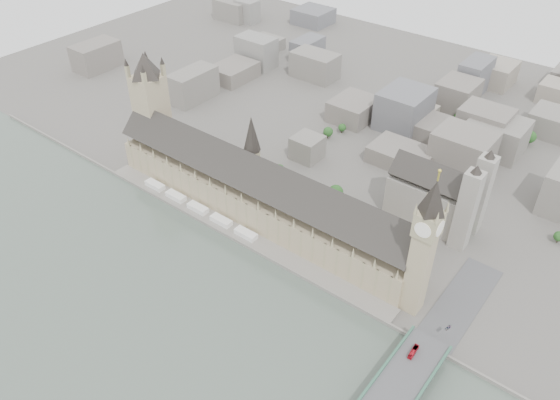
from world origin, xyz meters
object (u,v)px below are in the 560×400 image
Objects in this scene: palace_of_westminster at (258,192)px; car_approach at (448,328)px; victoria_tower at (151,104)px; red_bus_north at (413,352)px; elizabeth_tower at (425,239)px; westminster_abbey at (437,197)px.

car_approach is at bearing -7.69° from palace_of_westminster.
car_approach is (288.58, -28.79, -44.33)m from victoria_tower.
red_bus_north is 30.19m from car_approach.
elizabeth_tower reaches higher than red_bus_north.
elizabeth_tower reaches higher than victoria_tower.
palace_of_westminster is at bearing -2.96° from victoria_tower.
westminster_abbey is (-27.08, 87.00, -33.01)m from elizabeth_tower.
red_bus_north reaches higher than car_approach.
palace_of_westminster is 168.51m from car_approach.
westminster_abbey is at bearing 133.08° from car_approach.
victoria_tower is 1.47× the size of westminster_abbey.
victoria_tower is at bearing -163.50° from westminster_abbey.
car_approach is at bearing -5.70° from victoria_tower.
red_bus_north is at bearing -62.73° from elizabeth_tower.
palace_of_westminster is at bearing -174.25° from car_approach.
palace_of_westminster is 142.94m from elizabeth_tower.
red_bus_north is (47.63, -126.88, -13.33)m from westminster_abbey.
palace_of_westminster is 2.47× the size of elizabeth_tower.
palace_of_westminster is 167.09m from red_bus_north.
car_approach is at bearing -60.35° from westminster_abbey.
palace_of_westminster is 24.52× the size of red_bus_north.
car_approach is (8.03, 29.09, -0.88)m from red_bus_north.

